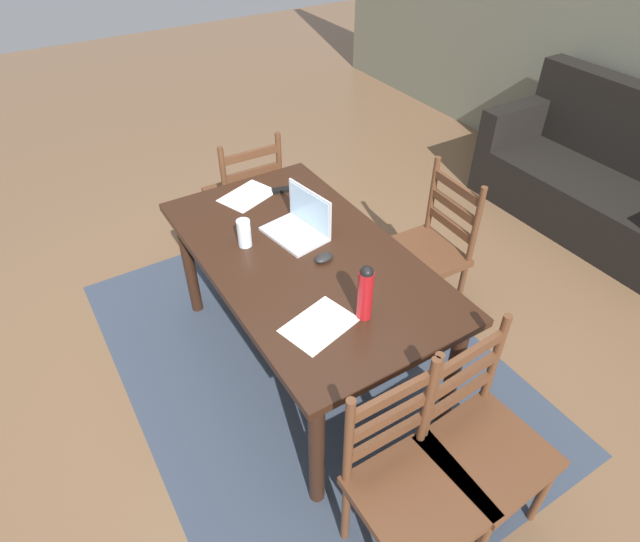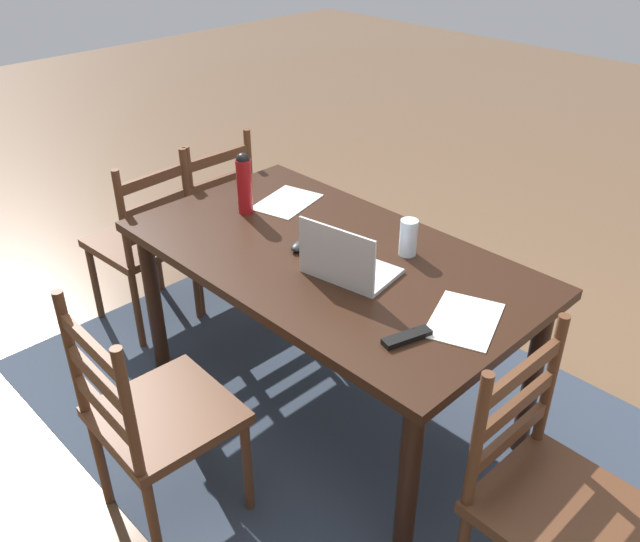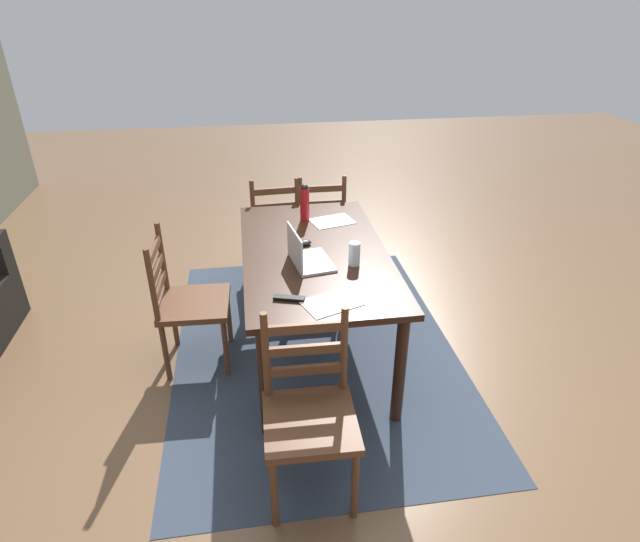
{
  "view_description": "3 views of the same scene",
  "coord_description": "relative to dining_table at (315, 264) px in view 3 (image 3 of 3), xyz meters",
  "views": [
    {
      "loc": [
        1.8,
        -1.02,
        2.38
      ],
      "look_at": [
        0.01,
        0.09,
        0.64
      ],
      "focal_mm": 29.87,
      "sensor_mm": 36.0,
      "label": 1
    },
    {
      "loc": [
        -1.59,
        1.61,
        2.06
      ],
      "look_at": [
        0.11,
        -0.06,
        0.62
      ],
      "focal_mm": 37.56,
      "sensor_mm": 36.0,
      "label": 2
    },
    {
      "loc": [
        -2.96,
        0.41,
        2.26
      ],
      "look_at": [
        -0.08,
        -0.02,
        0.67
      ],
      "focal_mm": 29.3,
      "sensor_mm": 36.0,
      "label": 3
    }
  ],
  "objects": [
    {
      "name": "paper_stack_right",
      "position": [
        0.46,
        -0.19,
        0.1
      ],
      "size": [
        0.28,
        0.34,
        0.0
      ],
      "primitive_type": "cube",
      "rotation": [
        0.0,
        0.0,
        0.26
      ],
      "color": "white",
      "rests_on": "dining_table"
    },
    {
      "name": "chair_right_near",
      "position": [
        1.11,
        -0.18,
        -0.22
      ],
      "size": [
        0.44,
        0.44,
        0.95
      ],
      "color": "#56331E",
      "rests_on": "ground"
    },
    {
      "name": "water_bottle",
      "position": [
        0.51,
        -0.0,
        0.24
      ],
      "size": [
        0.07,
        0.07,
        0.27
      ],
      "color": "#A81419",
      "rests_on": "dining_table"
    },
    {
      "name": "laptop",
      "position": [
        -0.17,
        0.08,
        0.15
      ],
      "size": [
        0.35,
        0.27,
        0.23
      ],
      "color": "silver",
      "rests_on": "dining_table"
    },
    {
      "name": "chair_far_head",
      "position": [
        0.0,
        0.83,
        -0.22
      ],
      "size": [
        0.46,
        0.46,
        0.95
      ],
      "color": "#56331E",
      "rests_on": "ground"
    },
    {
      "name": "chair_right_far",
      "position": [
        1.11,
        0.18,
        -0.22
      ],
      "size": [
        0.46,
        0.46,
        0.95
      ],
      "color": "#56331E",
      "rests_on": "ground"
    },
    {
      "name": "tv_remote",
      "position": [
        -0.57,
        0.22,
        0.11
      ],
      "size": [
        0.09,
        0.18,
        0.02
      ],
      "primitive_type": "cube",
      "rotation": [
        0.0,
        0.0,
        2.85
      ],
      "color": "black",
      "rests_on": "dining_table"
    },
    {
      "name": "paper_stack_left",
      "position": [
        -0.63,
        0.0,
        0.1
      ],
      "size": [
        0.3,
        0.35,
        0.0
      ],
      "primitive_type": "cube",
      "rotation": [
        0.0,
        0.0,
        0.36
      ],
      "color": "white",
      "rests_on": "dining_table"
    },
    {
      "name": "ground_plane",
      "position": [
        0.0,
        0.0,
        -0.68
      ],
      "size": [
        14.0,
        14.0,
        0.0
      ],
      "primitive_type": "plane",
      "color": "brown"
    },
    {
      "name": "computer_mouse",
      "position": [
        0.1,
        0.06,
        0.11
      ],
      "size": [
        0.07,
        0.1,
        0.03
      ],
      "primitive_type": "ellipsoid",
      "rotation": [
        0.0,
        0.0,
        0.08
      ],
      "color": "black",
      "rests_on": "dining_table"
    },
    {
      "name": "chair_left_far",
      "position": [
        -1.11,
        0.18,
        -0.22
      ],
      "size": [
        0.45,
        0.45,
        0.95
      ],
      "color": "#56331E",
      "rests_on": "ground"
    },
    {
      "name": "drinking_glass",
      "position": [
        -0.22,
        -0.21,
        0.17
      ],
      "size": [
        0.07,
        0.07,
        0.15
      ],
      "primitive_type": "cylinder",
      "color": "silver",
      "rests_on": "dining_table"
    },
    {
      "name": "dining_table",
      "position": [
        0.0,
        0.0,
        0.0
      ],
      "size": [
        1.64,
        0.92,
        0.78
      ],
      "color": "black",
      "rests_on": "ground"
    },
    {
      "name": "area_rug",
      "position": [
        0.0,
        0.0,
        -0.68
      ],
      "size": [
        2.67,
        1.93,
        0.01
      ],
      "primitive_type": "cube",
      "color": "#333D4C",
      "rests_on": "ground"
    }
  ]
}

